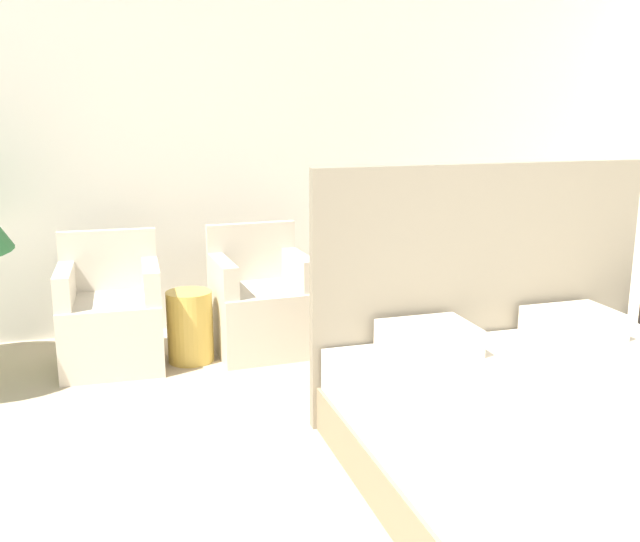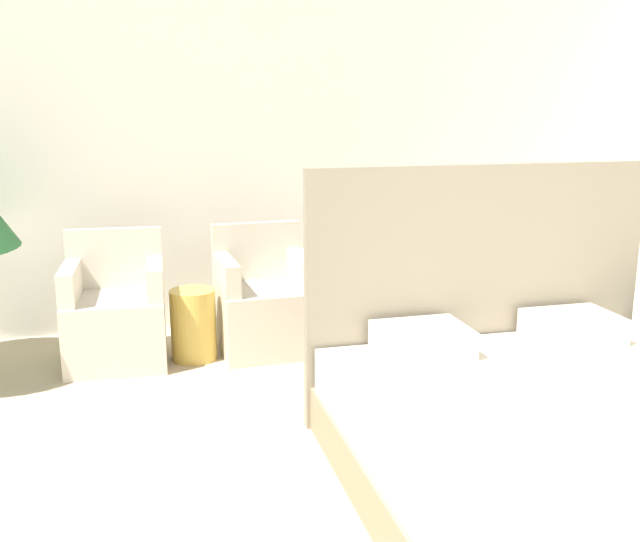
# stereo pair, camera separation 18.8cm
# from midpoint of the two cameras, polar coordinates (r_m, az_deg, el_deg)

# --- Properties ---
(wall_back) EXTENTS (10.00, 0.06, 2.90)m
(wall_back) POSITION_cam_midpoint_polar(r_m,az_deg,el_deg) (5.45, -4.85, 10.98)
(wall_back) COLOR silver
(wall_back) RESTS_ON ground_plane
(bed) EXTENTS (1.92, 1.97, 1.36)m
(bed) POSITION_cam_midpoint_polar(r_m,az_deg,el_deg) (3.38, 18.28, -11.76)
(bed) COLOR #8C7A5B
(bed) RESTS_ON ground_plane
(armchair_near_window_left) EXTENTS (0.65, 0.61, 0.85)m
(armchair_near_window_left) POSITION_cam_midpoint_polar(r_m,az_deg,el_deg) (4.80, -17.44, -3.92)
(armchair_near_window_left) COLOR beige
(armchair_near_window_left) RESTS_ON ground_plane
(armchair_near_window_right) EXTENTS (0.65, 0.62, 0.85)m
(armchair_near_window_right) POSITION_cam_midpoint_polar(r_m,az_deg,el_deg) (4.88, -5.81, -3.08)
(armchair_near_window_right) COLOR beige
(armchair_near_window_right) RESTS_ON ground_plane
(side_table) EXTENTS (0.30, 0.30, 0.47)m
(side_table) POSITION_cam_midpoint_polar(r_m,az_deg,el_deg) (4.78, -11.47, -4.37)
(side_table) COLOR gold
(side_table) RESTS_ON ground_plane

